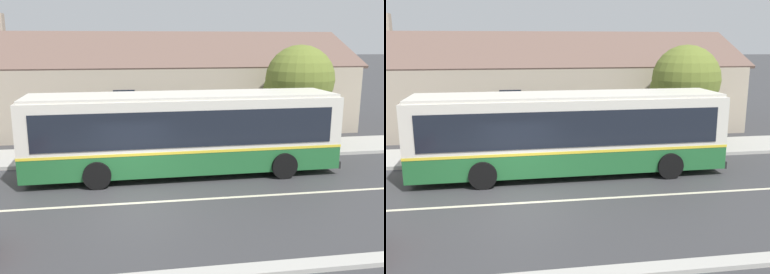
% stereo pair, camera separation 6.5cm
% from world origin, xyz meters
% --- Properties ---
extents(ground_plane, '(300.00, 300.00, 0.00)m').
position_xyz_m(ground_plane, '(0.00, 0.00, 0.00)').
color(ground_plane, '#38383A').
extents(sidewalk_far, '(60.00, 3.00, 0.15)m').
position_xyz_m(sidewalk_far, '(0.00, 6.00, 0.07)').
color(sidewalk_far, '#ADAAA3').
rests_on(sidewalk_far, ground).
extents(lane_divider_stripe, '(60.00, 0.16, 0.01)m').
position_xyz_m(lane_divider_stripe, '(0.00, 0.00, 0.00)').
color(lane_divider_stripe, beige).
rests_on(lane_divider_stripe, ground).
extents(community_building, '(27.09, 9.42, 6.77)m').
position_xyz_m(community_building, '(-0.21, 13.67, 2.00)').
color(community_building, tan).
rests_on(community_building, ground).
extents(transit_bus, '(12.08, 2.88, 3.19)m').
position_xyz_m(transit_bus, '(2.01, 2.90, 1.71)').
color(transit_bus, '#236633').
rests_on(transit_bus, ground).
extents(bench_down_street, '(1.79, 0.51, 0.94)m').
position_xyz_m(bench_down_street, '(-3.15, 5.53, 0.57)').
color(bench_down_street, brown).
rests_on(bench_down_street, sidewalk_far).
extents(street_tree_primary, '(3.39, 3.39, 4.99)m').
position_xyz_m(street_tree_primary, '(8.35, 7.10, 3.21)').
color(street_tree_primary, '#4C3828').
rests_on(street_tree_primary, ground).
extents(bus_stop_sign, '(0.36, 0.07, 2.40)m').
position_xyz_m(bus_stop_sign, '(8.97, 4.99, 1.64)').
color(bus_stop_sign, gray).
rests_on(bus_stop_sign, sidewalk_far).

